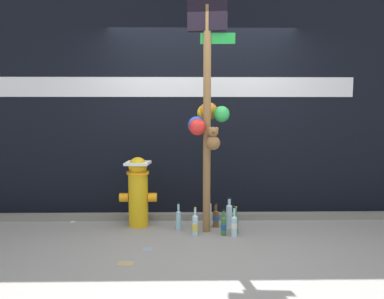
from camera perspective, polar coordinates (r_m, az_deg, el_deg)
ground_plane at (r=4.25m, az=2.21°, el=-13.73°), size 14.00×14.00×0.00m
building_wall at (r=5.32m, az=1.44°, el=7.34°), size 10.00×0.21×3.10m
curb_strip at (r=5.08m, az=1.63°, el=-9.87°), size 8.00×0.12×0.08m
memorial_post at (r=4.44m, az=2.21°, el=6.80°), size 0.53×0.52×2.66m
fire_hydrant at (r=4.76m, az=-7.99°, el=-5.99°), size 0.45×0.31×0.85m
bottle_0 at (r=4.45m, az=6.27°, el=-11.08°), size 0.07×0.07×0.34m
bottle_1 at (r=4.47m, az=4.71°, el=-11.12°), size 0.06×0.06×0.30m
bottle_2 at (r=4.75m, az=5.53°, el=-9.57°), size 0.07×0.07×0.37m
bottle_3 at (r=4.57m, az=6.43°, el=-10.64°), size 0.07×0.07×0.31m
bottle_4 at (r=4.73m, az=2.41°, el=-9.55°), size 0.08×0.08×0.39m
bottle_5 at (r=4.65m, az=-2.02°, el=-10.25°), size 0.06×0.06×0.33m
bottle_6 at (r=4.47m, az=0.47°, el=-11.09°), size 0.07×0.07×0.32m
bottle_7 at (r=4.76m, az=3.56°, el=-10.02°), size 0.07×0.07×0.30m
litter_0 at (r=5.24m, az=-17.10°, el=-10.06°), size 0.08×0.16×0.01m
litter_1 at (r=3.79m, az=-9.83°, el=-16.29°), size 0.15×0.10×0.01m
litter_2 at (r=4.10m, az=-6.55°, el=-14.46°), size 0.12×0.13×0.01m
litter_3 at (r=5.11m, az=0.39°, el=-10.20°), size 0.14×0.09×0.01m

